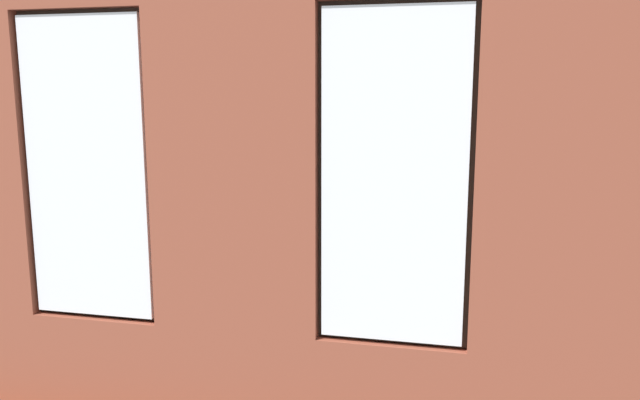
# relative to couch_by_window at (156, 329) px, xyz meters

# --- Properties ---
(ground_plane) EXTENTS (6.88, 6.54, 0.10)m
(ground_plane) POSITION_rel_couch_by_window_xyz_m (-0.90, -2.24, -0.38)
(ground_plane) COLOR brown
(brick_wall_with_windows) EXTENTS (6.28, 0.30, 3.48)m
(brick_wall_with_windows) POSITION_rel_couch_by_window_xyz_m (-0.90, 0.65, 1.41)
(brick_wall_with_windows) COLOR brown
(brick_wall_with_windows) RESTS_ON ground_plane
(white_wall_right) EXTENTS (0.10, 5.54, 3.48)m
(white_wall_right) POSITION_rel_couch_by_window_xyz_m (2.19, -2.04, 1.41)
(white_wall_right) COLOR white
(white_wall_right) RESTS_ON ground_plane
(couch_by_window) EXTENTS (1.72, 0.87, 0.80)m
(couch_by_window) POSITION_rel_couch_by_window_xyz_m (0.00, 0.00, 0.00)
(couch_by_window) COLOR black
(couch_by_window) RESTS_ON ground_plane
(couch_left) EXTENTS (0.99, 1.91, 0.80)m
(couch_left) POSITION_rel_couch_by_window_xyz_m (-3.34, -1.72, -0.00)
(couch_left) COLOR black
(couch_left) RESTS_ON ground_plane
(coffee_table) EXTENTS (1.33, 0.78, 0.42)m
(coffee_table) POSITION_rel_couch_by_window_xyz_m (-0.77, -2.16, 0.04)
(coffee_table) COLOR tan
(coffee_table) RESTS_ON ground_plane
(cup_ceramic) EXTENTS (0.08, 0.08, 0.10)m
(cup_ceramic) POSITION_rel_couch_by_window_xyz_m (-1.13, -2.30, 0.14)
(cup_ceramic) COLOR #4C4C51
(cup_ceramic) RESTS_ON coffee_table
(candle_jar) EXTENTS (0.08, 0.08, 0.13)m
(candle_jar) POSITION_rel_couch_by_window_xyz_m (-0.60, -2.26, 0.15)
(candle_jar) COLOR #B7333D
(candle_jar) RESTS_ON coffee_table
(table_plant_small) EXTENTS (0.11, 0.11, 0.19)m
(table_plant_small) POSITION_rel_couch_by_window_xyz_m (-0.77, -2.16, 0.19)
(table_plant_small) COLOR brown
(table_plant_small) RESTS_ON coffee_table
(remote_silver) EXTENTS (0.17, 0.14, 0.02)m
(remote_silver) POSITION_rel_couch_by_window_xyz_m (-0.37, -2.05, 0.10)
(remote_silver) COLOR #B2B2B7
(remote_silver) RESTS_ON coffee_table
(remote_black) EXTENTS (0.15, 0.16, 0.02)m
(remote_black) POSITION_rel_couch_by_window_xyz_m (-0.87, -2.05, 0.10)
(remote_black) COLOR black
(remote_black) RESTS_ON coffee_table
(media_console) EXTENTS (1.19, 0.42, 0.48)m
(media_console) POSITION_rel_couch_by_window_xyz_m (1.89, -1.70, -0.09)
(media_console) COLOR black
(media_console) RESTS_ON ground_plane
(tv_flatscreen) EXTENTS (1.17, 0.20, 0.82)m
(tv_flatscreen) POSITION_rel_couch_by_window_xyz_m (1.89, -1.70, 0.56)
(tv_flatscreen) COLOR black
(tv_flatscreen) RESTS_ON media_console
(papasan_chair) EXTENTS (1.19, 1.19, 0.73)m
(papasan_chair) POSITION_rel_couch_by_window_xyz_m (-0.57, -4.18, 0.13)
(papasan_chair) COLOR olive
(papasan_chair) RESTS_ON ground_plane
(potted_plant_by_left_couch) EXTENTS (0.41, 0.41, 0.69)m
(potted_plant_by_left_couch) POSITION_rel_couch_by_window_xyz_m (-2.94, -3.10, 0.12)
(potted_plant_by_left_couch) COLOR brown
(potted_plant_by_left_couch) RESTS_ON ground_plane
(potted_plant_mid_room_small) EXTENTS (0.44, 0.44, 0.72)m
(potted_plant_mid_room_small) POSITION_rel_couch_by_window_xyz_m (-1.74, -3.36, 0.17)
(potted_plant_mid_room_small) COLOR beige
(potted_plant_mid_room_small) RESTS_ON ground_plane
(potted_plant_near_tv) EXTENTS (0.79, 0.78, 1.26)m
(potted_plant_near_tv) POSITION_rel_couch_by_window_xyz_m (1.33, -0.65, 0.29)
(potted_plant_near_tv) COLOR gray
(potted_plant_near_tv) RESTS_ON ground_plane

